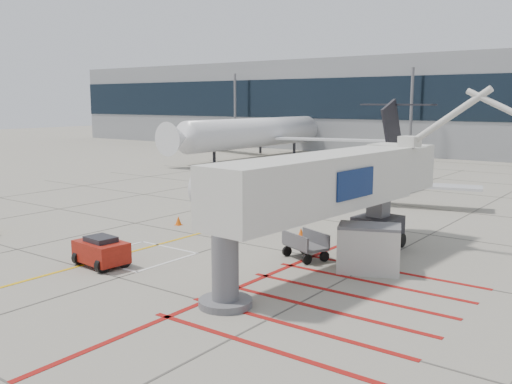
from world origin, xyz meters
The scene contains 9 objects.
ground_plane centered at (0.00, 0.00, 0.00)m, with size 260.00×260.00×0.00m, color gray.
regional_jet centered at (-2.86, 15.73, 3.79)m, with size 22.93×28.91×7.58m, color silver, non-canonical shape.
jet_bridge centered at (6.37, 2.07, 3.50)m, with size 8.29×17.50×7.00m, color silver, non-canonical shape.
pushback_tug centered at (-2.08, -3.27, 0.74)m, with size 2.54×1.59×1.48m, color maroon, non-canonical shape.
baggage_cart centered at (4.91, 3.44, 0.68)m, with size 2.16×1.36×1.36m, color #4F4E53, non-canonical shape.
ground_power_unit centered at (8.32, 3.29, 1.08)m, with size 2.72×1.58×2.15m, color beige, non-canonical shape.
cone_nose centered at (-5.44, 5.25, 0.29)m, with size 0.41×0.41×0.57m, color #EE5B0C.
cone_side centered at (2.28, 7.21, 0.25)m, with size 0.36×0.36×0.51m, color #F0550C.
bg_aircraft_b centered at (-27.48, 46.00, 5.91)m, with size 35.48×39.42×11.83m, color silver, non-canonical shape.
Camera 1 is at (19.05, -19.59, 7.60)m, focal length 40.00 mm.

